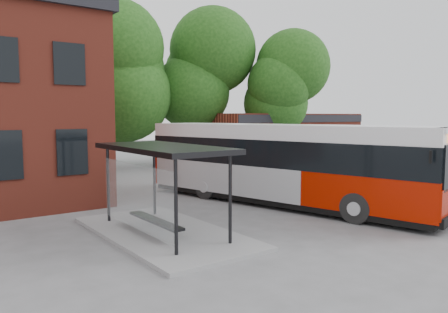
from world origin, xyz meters
TOP-DOWN VIEW (x-y plane):
  - ground at (0.00, 0.00)m, footprint 100.00×100.00m
  - shop_row at (15.00, 14.00)m, footprint 14.00×6.20m
  - bus_shelter at (-4.50, -1.00)m, footprint 3.60×7.00m
  - bike_rail at (9.28, 10.00)m, footprint 5.20×0.10m
  - tree_0 at (-6.00, 16.00)m, footprint 7.92×7.92m
  - tree_1 at (1.00, 17.00)m, footprint 7.92×7.92m
  - tree_2 at (8.00, 16.00)m, footprint 7.92×7.92m
  - tree_3 at (13.00, 12.00)m, footprint 7.04×7.04m
  - city_bus at (2.00, 0.30)m, footprint 5.91×13.85m
  - bicycle_0 at (6.74, 9.31)m, footprint 1.94×1.14m
  - bicycle_1 at (8.37, 10.32)m, footprint 1.83×0.92m
  - bicycle_2 at (8.65, 9.74)m, footprint 1.81×0.75m
  - bicycle_3 at (8.38, 10.79)m, footprint 1.63×0.95m
  - bicycle_4 at (9.10, 9.80)m, footprint 1.87×0.87m
  - bicycle_5 at (9.65, 10.68)m, footprint 1.86×0.88m
  - bicycle_6 at (11.33, 10.20)m, footprint 1.73×1.05m
  - bicycle_7 at (12.26, 10.54)m, footprint 1.61×0.89m
  - bicycle_extra_0 at (11.52, 10.54)m, footprint 1.80×0.92m

SIDE VIEW (x-z plane):
  - ground at x=0.00m, z-range 0.00..0.00m
  - bike_rail at x=9.28m, z-range 0.00..0.38m
  - bicycle_6 at x=11.33m, z-range 0.00..0.86m
  - bicycle_extra_0 at x=11.52m, z-range 0.00..0.90m
  - bicycle_2 at x=8.65m, z-range 0.00..0.93m
  - bicycle_7 at x=12.26m, z-range 0.00..0.93m
  - bicycle_4 at x=9.10m, z-range 0.00..0.95m
  - bicycle_3 at x=8.38m, z-range 0.00..0.95m
  - bicycle_0 at x=6.74m, z-range 0.00..0.97m
  - bicycle_1 at x=8.37m, z-range 0.00..1.06m
  - bicycle_5 at x=9.65m, z-range 0.00..1.07m
  - bus_shelter at x=-4.50m, z-range 0.00..2.90m
  - city_bus at x=2.00m, z-range 0.00..3.44m
  - shop_row at x=15.00m, z-range 0.00..4.00m
  - tree_3 at x=13.00m, z-range 0.00..9.28m
  - tree_1 at x=1.00m, z-range 0.00..10.40m
  - tree_0 at x=-6.00m, z-range 0.00..11.00m
  - tree_2 at x=8.00m, z-range 0.00..11.00m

